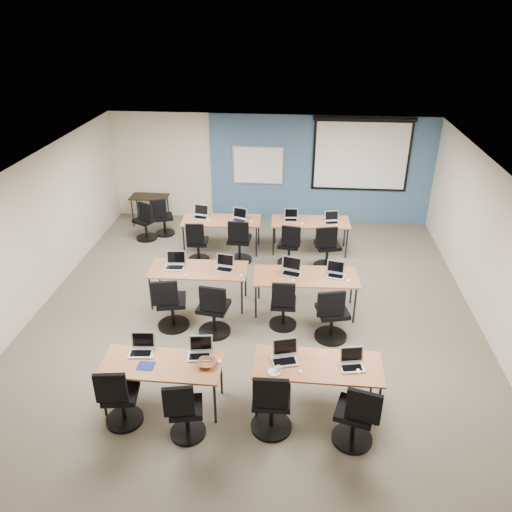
# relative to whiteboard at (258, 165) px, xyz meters

# --- Properties ---
(floor) EXTENTS (8.00, 9.00, 0.02)m
(floor) POSITION_rel_whiteboard_xyz_m (0.30, -4.43, -1.45)
(floor) COLOR #6B6354
(floor) RESTS_ON ground
(ceiling) EXTENTS (8.00, 9.00, 0.02)m
(ceiling) POSITION_rel_whiteboard_xyz_m (0.30, -4.43, 1.25)
(ceiling) COLOR white
(ceiling) RESTS_ON ground
(wall_back) EXTENTS (8.00, 0.04, 2.70)m
(wall_back) POSITION_rel_whiteboard_xyz_m (0.30, 0.07, -0.10)
(wall_back) COLOR beige
(wall_back) RESTS_ON ground
(wall_front) EXTENTS (8.00, 0.04, 2.70)m
(wall_front) POSITION_rel_whiteboard_xyz_m (0.30, -8.93, -0.10)
(wall_front) COLOR beige
(wall_front) RESTS_ON ground
(wall_left) EXTENTS (0.04, 9.00, 2.70)m
(wall_left) POSITION_rel_whiteboard_xyz_m (-3.70, -4.43, -0.10)
(wall_left) COLOR beige
(wall_left) RESTS_ON ground
(wall_right) EXTENTS (0.04, 9.00, 2.70)m
(wall_right) POSITION_rel_whiteboard_xyz_m (4.30, -4.43, -0.10)
(wall_right) COLOR beige
(wall_right) RESTS_ON ground
(blue_accent_panel) EXTENTS (5.50, 0.04, 2.70)m
(blue_accent_panel) POSITION_rel_whiteboard_xyz_m (1.55, 0.04, -0.10)
(blue_accent_panel) COLOR #3D5977
(blue_accent_panel) RESTS_ON wall_back
(whiteboard) EXTENTS (1.28, 0.03, 0.98)m
(whiteboard) POSITION_rel_whiteboard_xyz_m (0.00, 0.00, 0.00)
(whiteboard) COLOR #B9B9B9
(whiteboard) RESTS_ON wall_back
(projector_screen) EXTENTS (2.40, 0.10, 1.82)m
(projector_screen) POSITION_rel_whiteboard_xyz_m (2.50, -0.02, 0.44)
(projector_screen) COLOR black
(projector_screen) RESTS_ON wall_back
(training_table_front_left) EXTENTS (1.66, 0.69, 0.73)m
(training_table_front_left) POSITION_rel_whiteboard_xyz_m (-0.75, -6.78, -0.77)
(training_table_front_left) COLOR brown
(training_table_front_left) RESTS_ON floor
(training_table_front_right) EXTENTS (1.74, 0.73, 0.73)m
(training_table_front_right) POSITION_rel_whiteboard_xyz_m (1.37, -6.62, -0.77)
(training_table_front_right) COLOR olive
(training_table_front_right) RESTS_ON floor
(training_table_mid_left) EXTENTS (1.80, 0.75, 0.73)m
(training_table_mid_left) POSITION_rel_whiteboard_xyz_m (-0.76, -4.11, -0.77)
(training_table_mid_left) COLOR olive
(training_table_mid_left) RESTS_ON floor
(training_table_mid_right) EXTENTS (1.86, 0.78, 0.73)m
(training_table_mid_right) POSITION_rel_whiteboard_xyz_m (1.21, -4.19, -0.76)
(training_table_mid_right) COLOR olive
(training_table_mid_right) RESTS_ON floor
(training_table_back_left) EXTENTS (1.75, 0.73, 0.73)m
(training_table_back_left) POSITION_rel_whiteboard_xyz_m (-0.68, -1.81, -0.77)
(training_table_back_left) COLOR #A77B3A
(training_table_back_left) RESTS_ON floor
(training_table_back_right) EXTENTS (1.73, 0.72, 0.73)m
(training_table_back_right) POSITION_rel_whiteboard_xyz_m (1.32, -1.72, -0.77)
(training_table_back_right) COLOR #A27A44
(training_table_back_right) RESTS_ON floor
(laptop_0) EXTENTS (0.33, 0.28, 0.25)m
(laptop_0) POSITION_rel_whiteboard_xyz_m (-1.09, -6.55, -0.66)
(laptop_0) COLOR #AFAFB9
(laptop_0) RESTS_ON training_table_front_left
(mouse_0) EXTENTS (0.07, 0.10, 0.03)m
(mouse_0) POSITION_rel_whiteboard_xyz_m (-0.92, -6.67, -0.71)
(mouse_0) COLOR white
(mouse_0) RESTS_ON training_table_front_left
(task_chair_0) EXTENTS (0.50, 0.50, 0.99)m
(task_chair_0) POSITION_rel_whiteboard_xyz_m (-1.24, -7.20, -1.04)
(task_chair_0) COLOR black
(task_chair_0) RESTS_ON floor
(laptop_1) EXTENTS (0.33, 0.28, 0.25)m
(laptop_1) POSITION_rel_whiteboard_xyz_m (-0.26, -6.55, -0.66)
(laptop_1) COLOR #B9B9B9
(laptop_1) RESTS_ON training_table_front_left
(mouse_1) EXTENTS (0.07, 0.09, 0.03)m
(mouse_1) POSITION_rel_whiteboard_xyz_m (0.03, -6.68, -0.71)
(mouse_1) COLOR white
(mouse_1) RESTS_ON training_table_front_left
(task_chair_1) EXTENTS (0.48, 0.48, 0.96)m
(task_chair_1) POSITION_rel_whiteboard_xyz_m (-0.33, -7.34, -1.06)
(task_chair_1) COLOR black
(task_chair_1) RESTS_ON floor
(laptop_2) EXTENTS (0.36, 0.30, 0.27)m
(laptop_2) POSITION_rel_whiteboard_xyz_m (0.92, -6.54, -0.65)
(laptop_2) COLOR #B0B0B3
(laptop_2) RESTS_ON training_table_front_right
(mouse_2) EXTENTS (0.06, 0.09, 0.03)m
(mouse_2) POSITION_rel_whiteboard_xyz_m (1.13, -6.79, -0.71)
(mouse_2) COLOR white
(mouse_2) RESTS_ON training_table_front_right
(task_chair_2) EXTENTS (0.55, 0.55, 1.03)m
(task_chair_2) POSITION_rel_whiteboard_xyz_m (0.77, -7.14, -1.02)
(task_chair_2) COLOR black
(task_chair_2) RESTS_ON floor
(laptop_3) EXTENTS (0.32, 0.27, 0.24)m
(laptop_3) POSITION_rel_whiteboard_xyz_m (1.82, -6.61, -0.66)
(laptop_3) COLOR silver
(laptop_3) RESTS_ON training_table_front_right
(mouse_3) EXTENTS (0.09, 0.12, 0.04)m
(mouse_3) POSITION_rel_whiteboard_xyz_m (1.90, -6.72, -0.71)
(mouse_3) COLOR white
(mouse_3) RESTS_ON training_table_front_right
(task_chair_3) EXTENTS (0.54, 0.53, 1.01)m
(task_chair_3) POSITION_rel_whiteboard_xyz_m (1.86, -7.26, -1.03)
(task_chair_3) COLOR black
(task_chair_3) RESTS_ON floor
(laptop_4) EXTENTS (0.36, 0.31, 0.27)m
(laptop_4) POSITION_rel_whiteboard_xyz_m (-1.20, -4.05, -0.65)
(laptop_4) COLOR #B5B6C4
(laptop_4) RESTS_ON training_table_mid_left
(mouse_4) EXTENTS (0.06, 0.09, 0.03)m
(mouse_4) POSITION_rel_whiteboard_xyz_m (-0.94, -4.38, -0.71)
(mouse_4) COLOR white
(mouse_4) RESTS_ON training_table_mid_left
(task_chair_4) EXTENTS (0.55, 0.55, 1.03)m
(task_chair_4) POSITION_rel_whiteboard_xyz_m (-1.09, -4.96, -1.02)
(task_chair_4) COLOR black
(task_chair_4) RESTS_ON floor
(laptop_5) EXTENTS (0.33, 0.28, 0.25)m
(laptop_5) POSITION_rel_whiteboard_xyz_m (-0.27, -4.05, -0.66)
(laptop_5) COLOR #ADADB1
(laptop_5) RESTS_ON training_table_mid_left
(mouse_5) EXTENTS (0.07, 0.10, 0.03)m
(mouse_5) POSITION_rel_whiteboard_xyz_m (0.06, -4.29, -0.71)
(mouse_5) COLOR white
(mouse_5) RESTS_ON training_table_mid_left
(task_chair_5) EXTENTS (0.55, 0.55, 1.03)m
(task_chair_5) POSITION_rel_whiteboard_xyz_m (-0.32, -5.08, -1.02)
(task_chair_5) COLOR black
(task_chair_5) RESTS_ON floor
(laptop_6) EXTENTS (0.36, 0.30, 0.27)m
(laptop_6) POSITION_rel_whiteboard_xyz_m (0.95, -4.10, -0.65)
(laptop_6) COLOR #B1B1BA
(laptop_6) RESTS_ON training_table_mid_right
(mouse_6) EXTENTS (0.08, 0.10, 0.03)m
(mouse_6) POSITION_rel_whiteboard_xyz_m (0.99, -4.39, -0.71)
(mouse_6) COLOR white
(mouse_6) RESTS_ON training_table_mid_right
(task_chair_6) EXTENTS (0.48, 0.48, 0.97)m
(task_chair_6) POSITION_rel_whiteboard_xyz_m (0.84, -4.76, -1.05)
(task_chair_6) COLOR black
(task_chair_6) RESTS_ON floor
(laptop_7) EXTENTS (0.32, 0.27, 0.24)m
(laptop_7) POSITION_rel_whiteboard_xyz_m (1.74, -4.12, -0.66)
(laptop_7) COLOR #AFAFBA
(laptop_7) RESTS_ON training_table_mid_right
(mouse_7) EXTENTS (0.07, 0.10, 0.04)m
(mouse_7) POSITION_rel_whiteboard_xyz_m (1.96, -4.32, -0.71)
(mouse_7) COLOR white
(mouse_7) RESTS_ON training_table_mid_right
(task_chair_7) EXTENTS (0.55, 0.55, 1.03)m
(task_chair_7) POSITION_rel_whiteboard_xyz_m (1.65, -5.04, -1.02)
(task_chair_7) COLOR black
(task_chair_7) RESTS_ON floor
(laptop_8) EXTENTS (0.35, 0.29, 0.26)m
(laptop_8) POSITION_rel_whiteboard_xyz_m (-1.16, -1.68, -0.66)
(laptop_8) COLOR #AEAEBA
(laptop_8) RESTS_ON training_table_back_left
(mouse_8) EXTENTS (0.09, 0.11, 0.03)m
(mouse_8) POSITION_rel_whiteboard_xyz_m (-0.97, -1.85, -0.71)
(mouse_8) COLOR white
(mouse_8) RESTS_ON training_table_back_left
(task_chair_8) EXTENTS (0.47, 0.47, 0.96)m
(task_chair_8) POSITION_rel_whiteboard_xyz_m (-1.11, -2.47, -1.06)
(task_chair_8) COLOR black
(task_chair_8) RESTS_ON floor
(laptop_9) EXTENTS (0.34, 0.29, 0.26)m
(laptop_9) POSITION_rel_whiteboard_xyz_m (-0.27, -1.79, -0.66)
(laptop_9) COLOR #A1A1AB
(laptop_9) RESTS_ON training_table_back_left
(mouse_9) EXTENTS (0.09, 0.12, 0.04)m
(mouse_9) POSITION_rel_whiteboard_xyz_m (0.02, -1.88, -0.71)
(mouse_9) COLOR white
(mouse_9) RESTS_ON training_table_back_left
(task_chair_9) EXTENTS (0.54, 0.54, 1.02)m
(task_chair_9) POSITION_rel_whiteboard_xyz_m (-0.21, -2.40, -1.03)
(task_chair_9) COLOR black
(task_chair_9) RESTS_ON floor
(laptop_10) EXTENTS (0.31, 0.26, 0.23)m
(laptop_10) POSITION_rel_whiteboard_xyz_m (0.88, -1.66, -0.66)
(laptop_10) COLOR #A7A6A8
(laptop_10) RESTS_ON training_table_back_right
(mouse_10) EXTENTS (0.07, 0.11, 0.04)m
(mouse_10) POSITION_rel_whiteboard_xyz_m (1.13, -1.90, -0.71)
(mouse_10) COLOR white
(mouse_10) RESTS_ON training_table_back_right
(task_chair_10) EXTENTS (0.49, 0.49, 0.97)m
(task_chair_10) POSITION_rel_whiteboard_xyz_m (0.88, -2.44, -1.05)
(task_chair_10) COLOR black
(task_chair_10) RESTS_ON floor
(laptop_11) EXTENTS (0.32, 0.27, 0.24)m
(laptop_11) POSITION_rel_whiteboard_xyz_m (1.78, -1.74, -0.66)
(laptop_11) COLOR silver
(laptop_11) RESTS_ON training_table_back_right
(mouse_11) EXTENTS (0.06, 0.10, 0.03)m
(mouse_11) POSITION_rel_whiteboard_xyz_m (1.89, -1.91, -0.71)
(mouse_11) COLOR white
(mouse_11) RESTS_ON training_table_back_right
(task_chair_11) EXTENTS (0.55, 0.55, 1.03)m
(task_chair_11) POSITION_rel_whiteboard_xyz_m (1.67, -2.54, -1.02)
(task_chair_11) COLOR black
(task_chair_11) RESTS_ON floor
(blue_mousepad) EXTENTS (0.23, 0.19, 0.01)m
(blue_mousepad) POSITION_rel_whiteboard_xyz_m (-0.95, -6.85, -0.72)
(blue_mousepad) COLOR navy
(blue_mousepad) RESTS_ON training_table_front_left
(snack_bowl) EXTENTS (0.31, 0.31, 0.07)m
(snack_bowl) POSITION_rel_whiteboard_xyz_m (-0.13, -6.76, -0.68)
(snack_bowl) COLOR #9C6738
(snack_bowl) RESTS_ON training_table_front_left
(snack_plate) EXTENTS (0.19, 0.19, 0.01)m
(snack_plate) POSITION_rel_whiteboard_xyz_m (0.79, -6.83, -0.71)
(snack_plate) COLOR white
(snack_plate) RESTS_ON training_table_front_right
(coffee_cup) EXTENTS (0.06, 0.06, 0.05)m
(coffee_cup) POSITION_rel_whiteboard_xyz_m (0.84, -6.81, -0.68)
(coffee_cup) COLOR white
(coffee_cup) RESTS_ON snack_plate
(utility_table) EXTENTS (0.93, 0.52, 0.75)m
(utility_table) POSITION_rel_whiteboard_xyz_m (-2.69, -0.54, -0.79)
(utility_table) COLOR black
(utility_table) RESTS_ON floor
(spare_chair_a) EXTENTS (0.49, 0.47, 0.95)m
(spare_chair_a) POSITION_rel_whiteboard_xyz_m (-2.21, -1.16, -1.06)
(spare_chair_a) COLOR black
(spare_chair_a) RESTS_ON floor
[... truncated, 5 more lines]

